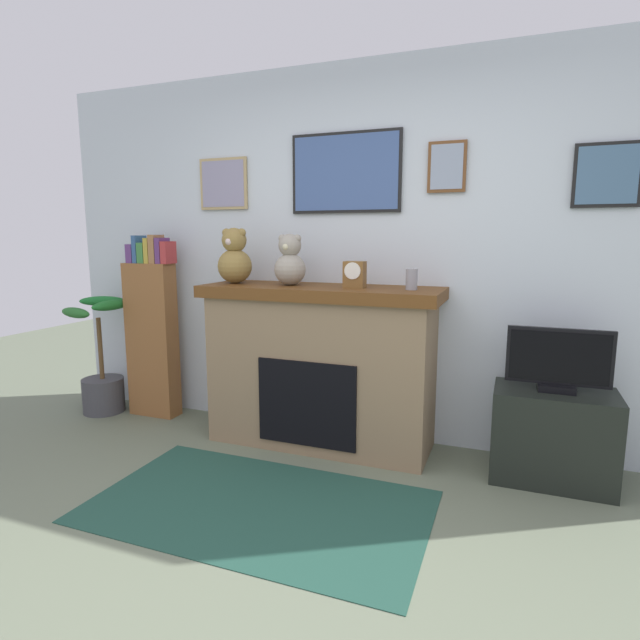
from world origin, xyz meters
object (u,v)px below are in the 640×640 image
(television, at_px, (558,361))
(bookshelf, at_px, (152,332))
(tv_stand, at_px, (553,436))
(candle_jar, at_px, (412,279))
(potted_plant, at_px, (102,375))
(mantel_clock, at_px, (355,274))
(teddy_bear_brown, at_px, (290,262))
(fireplace, at_px, (321,365))
(teddy_bear_tan, at_px, (235,258))

(television, bearing_deg, bookshelf, 178.03)
(tv_stand, xyz_separation_m, candle_jar, (-0.86, 0.02, 0.90))
(potted_plant, distance_m, mantel_clock, 2.32)
(television, height_order, teddy_bear_brown, teddy_bear_brown)
(fireplace, bearing_deg, bookshelf, 177.60)
(mantel_clock, bearing_deg, potted_plant, -179.17)
(bookshelf, bearing_deg, television, -1.97)
(tv_stand, distance_m, candle_jar, 1.24)
(teddy_bear_tan, bearing_deg, candle_jar, 0.02)
(bookshelf, xyz_separation_m, tv_stand, (2.94, -0.10, -0.41))
(potted_plant, bearing_deg, bookshelf, 14.36)
(fireplace, bearing_deg, potted_plant, -178.48)
(fireplace, xyz_separation_m, potted_plant, (-1.90, -0.05, -0.25))
(tv_stand, bearing_deg, teddy_bear_tan, 179.45)
(bookshelf, distance_m, teddy_bear_tan, 1.02)
(potted_plant, bearing_deg, teddy_bear_brown, 1.10)
(potted_plant, height_order, tv_stand, potted_plant)
(bookshelf, distance_m, television, 2.94)
(potted_plant, relative_size, candle_jar, 7.22)
(tv_stand, bearing_deg, bookshelf, 178.05)
(tv_stand, distance_m, teddy_bear_brown, 1.96)
(bookshelf, height_order, tv_stand, bookshelf)
(mantel_clock, height_order, teddy_bear_brown, teddy_bear_brown)
(bookshelf, relative_size, potted_plant, 1.53)
(candle_jar, bearing_deg, television, -1.49)
(teddy_bear_tan, height_order, teddy_bear_brown, teddy_bear_tan)
(candle_jar, bearing_deg, teddy_bear_brown, -179.97)
(television, bearing_deg, teddy_bear_brown, 179.26)
(tv_stand, bearing_deg, candle_jar, 178.61)
(tv_stand, xyz_separation_m, television, (-0.00, -0.00, 0.45))
(teddy_bear_tan, relative_size, teddy_bear_brown, 1.12)
(fireplace, bearing_deg, mantel_clock, -4.54)
(bookshelf, bearing_deg, teddy_bear_brown, -3.64)
(fireplace, xyz_separation_m, mantel_clock, (0.24, -0.02, 0.63))
(fireplace, relative_size, potted_plant, 1.72)
(television, relative_size, mantel_clock, 3.31)
(mantel_clock, bearing_deg, bookshelf, 177.30)
(fireplace, height_order, tv_stand, fireplace)
(potted_plant, height_order, teddy_bear_tan, teddy_bear_tan)
(tv_stand, height_order, candle_jar, candle_jar)
(candle_jar, height_order, mantel_clock, mantel_clock)
(fireplace, height_order, teddy_bear_tan, teddy_bear_tan)
(potted_plant, xyz_separation_m, candle_jar, (2.51, 0.03, 0.86))
(mantel_clock, xyz_separation_m, teddy_bear_tan, (-0.89, 0.00, 0.09))
(potted_plant, distance_m, candle_jar, 2.66)
(mantel_clock, bearing_deg, tv_stand, -0.90)
(bookshelf, xyz_separation_m, potted_plant, (-0.44, -0.11, -0.37))
(potted_plant, distance_m, television, 3.40)
(potted_plant, xyz_separation_m, teddy_bear_tan, (1.25, 0.03, 0.97))
(potted_plant, bearing_deg, mantel_clock, 0.83)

